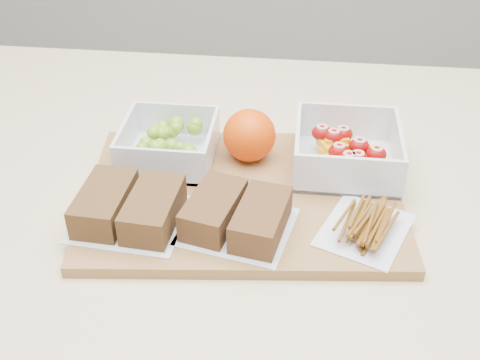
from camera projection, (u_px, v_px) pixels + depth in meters
The scene contains 7 objects.
cutting_board at pixel (243, 196), 0.81m from camera, with size 0.42×0.30×0.02m, color olive.
grape_container at pixel (170, 144), 0.86m from camera, with size 0.13×0.13×0.05m.
fruit_container at pixel (346, 153), 0.84m from camera, with size 0.14×0.14×0.06m.
orange at pixel (249, 135), 0.85m from camera, with size 0.08×0.08×0.08m, color #E74605.
sandwich_bag_left at pixel (129, 207), 0.75m from camera, with size 0.15×0.13×0.04m.
sandwich_bag_center at pixel (237, 215), 0.74m from camera, with size 0.15×0.14×0.04m.
pretzel_bag at pixel (366, 223), 0.74m from camera, with size 0.13×0.15×0.03m.
Camera 1 is at (0.06, -0.65, 1.41)m, focal length 45.00 mm.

